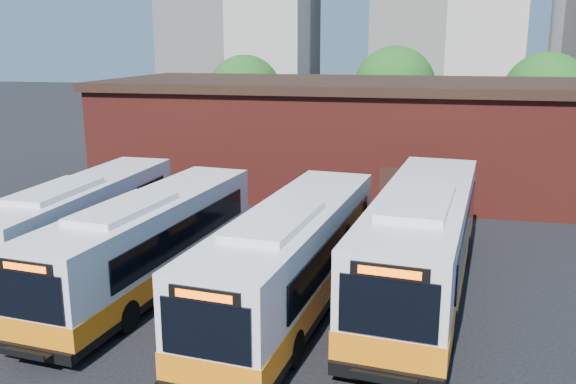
% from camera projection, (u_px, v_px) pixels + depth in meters
% --- Properties ---
extents(ground, '(220.00, 220.00, 0.00)m').
position_uv_depth(ground, '(265.00, 329.00, 18.58)').
color(ground, black).
extents(bus_west, '(2.79, 12.30, 3.33)m').
position_uv_depth(bus_west, '(80.00, 224.00, 24.10)').
color(bus_west, white).
rests_on(bus_west, ground).
extents(bus_midwest, '(3.85, 12.60, 3.39)m').
position_uv_depth(bus_midwest, '(150.00, 245.00, 21.49)').
color(bus_midwest, white).
rests_on(bus_midwest, ground).
extents(bus_mideast, '(4.02, 13.18, 3.54)m').
position_uv_depth(bus_mideast, '(292.00, 262.00, 19.66)').
color(bus_mideast, white).
rests_on(bus_mideast, ground).
extents(bus_east, '(4.40, 14.20, 3.81)m').
position_uv_depth(bus_east, '(421.00, 245.00, 20.88)').
color(bus_east, white).
rests_on(bus_east, ground).
extents(transit_worker, '(0.47, 0.65, 1.64)m').
position_uv_depth(transit_worker, '(373.00, 332.00, 16.59)').
color(transit_worker, '#131D38').
rests_on(transit_worker, ground).
extents(depot_building, '(28.60, 12.60, 6.40)m').
position_uv_depth(depot_building, '(348.00, 133.00, 36.78)').
color(depot_building, maroon).
rests_on(depot_building, ground).
extents(tree_west, '(6.00, 6.00, 7.65)m').
position_uv_depth(tree_west, '(245.00, 92.00, 49.94)').
color(tree_west, '#382314').
rests_on(tree_west, ground).
extents(tree_mid, '(6.56, 6.56, 8.36)m').
position_uv_depth(tree_mid, '(394.00, 87.00, 49.21)').
color(tree_mid, '#382314').
rests_on(tree_mid, ground).
extents(tree_east, '(6.24, 6.24, 7.96)m').
position_uv_depth(tree_east, '(546.00, 96.00, 44.11)').
color(tree_east, '#382314').
rests_on(tree_east, ground).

